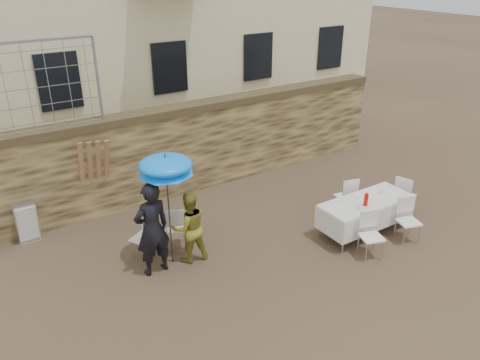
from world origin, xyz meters
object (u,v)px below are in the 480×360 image
woman_dress (189,227)px  umbrella (166,168)px  chair_stack_right (26,219)px  couple_chair_left (143,237)px  man_suit (152,229)px  banquet_table (366,202)px  table_chair_front_left (372,236)px  table_chair_back (346,196)px  soda_bottle (366,200)px  table_chair_front_right (409,221)px  couple_chair_right (175,227)px  table_chair_side (405,195)px

woman_dress → umbrella: umbrella is taller
umbrella → chair_stack_right: size_ratio=2.33×
couple_chair_left → man_suit: bearing=60.3°
banquet_table → table_chair_front_left: (-0.60, -0.75, -0.25)m
couple_chair_left → table_chair_back: size_ratio=1.00×
man_suit → chair_stack_right: 3.18m
banquet_table → soda_bottle: soda_bottle is taller
woman_dress → chair_stack_right: woman_dress is taller
man_suit → couple_chair_left: 0.71m
soda_bottle → table_chair_front_right: 1.02m
couple_chair_left → table_chair_front_right: bearing=124.2°
table_chair_back → man_suit: bearing=9.8°
table_chair_back → chair_stack_right: bearing=-10.5°
couple_chair_right → table_chair_side: same height
chair_stack_right → couple_chair_left: bearing=-48.0°
chair_stack_right → woman_dress: bearing=-45.0°
umbrella → banquet_table: umbrella is taller
soda_bottle → table_chair_back: soda_bottle is taller
banquet_table → table_chair_front_right: (0.50, -0.75, -0.25)m
table_chair_back → table_chair_side: same height
banquet_table → table_chair_front_right: 0.94m
man_suit → table_chair_side: (5.82, -1.01, -0.46)m
couple_chair_right → table_chair_front_left: size_ratio=1.00×
man_suit → table_chair_front_right: 5.28m
banquet_table → table_chair_front_right: bearing=-56.3°
couple_chair_right → table_chair_front_right: same height
man_suit → couple_chair_left: size_ratio=1.95×
umbrella → table_chair_side: size_ratio=2.23×
table_chair_front_left → table_chair_front_right: (1.10, -0.00, 0.00)m
woman_dress → soda_bottle: (3.47, -1.26, 0.17)m
umbrella → table_chair_front_right: 5.16m
table_chair_back → couple_chair_left: bearing=3.0°
couple_chair_right → umbrella: bearing=78.1°
man_suit → table_chair_side: bearing=165.3°
umbrella → soda_bottle: (3.82, -1.36, -1.12)m
soda_bottle → table_chair_front_left: bearing=-123.7°
man_suit → soda_bottle: man_suit is taller
soda_bottle → chair_stack_right: 7.16m
woman_dress → table_chair_front_left: size_ratio=1.53×
woman_dress → table_chair_back: bearing=-176.9°
man_suit → couple_chair_left: (0.00, 0.55, -0.46)m
woman_dress → couple_chair_right: woman_dress is taller
table_chair_side → chair_stack_right: bearing=47.9°
umbrella → man_suit: bearing=-166.0°
man_suit → couple_chair_left: bearing=-94.9°
couple_chair_right → chair_stack_right: couple_chair_right is taller
banquet_table → man_suit: bearing=165.9°
umbrella → table_chair_front_left: bearing=-29.9°
couple_chair_right → table_chair_back: 4.01m
couple_chair_right → banquet_table: (3.72, -1.66, 0.25)m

